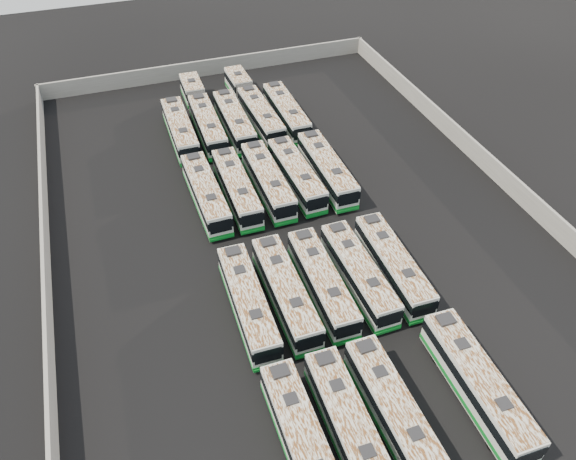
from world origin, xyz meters
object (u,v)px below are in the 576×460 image
object	(u,v)px
bus_front_far_left	(303,443)
bus_midback_far_left	(206,194)
bus_midback_right	(297,175)
bus_midfront_center	(322,283)
bus_back_right	(253,105)
bus_back_center	(234,121)
bus_midback_far_right	(327,169)
bus_midback_left	(237,188)
bus_midfront_right	(359,274)
bus_midback_center	(268,181)
bus_back_left	(202,113)
bus_front_far_right	(478,384)
bus_front_left	(350,428)
bus_back_far_right	(286,112)
bus_front_center	(394,412)
bus_back_far_left	(180,130)
bus_midfront_far_right	(393,265)
bus_midfront_far_left	(248,303)
bus_midfront_left	(286,292)

from	to	relation	value
bus_front_far_left	bus_midback_far_left	distance (m)	27.19
bus_front_far_left	bus_midback_right	size ratio (longest dim) A/B	1.00
bus_midfront_center	bus_back_right	distance (m)	30.40
bus_midfront_center	bus_back_center	world-z (taller)	bus_back_center
bus_back_center	bus_midback_far_right	bearing A→B (deg)	-62.07
bus_midback_left	bus_midback_right	size ratio (longest dim) A/B	1.00
bus_midfront_right	bus_midback_far_left	bearing A→B (deg)	121.94
bus_midback_center	bus_midback_right	size ratio (longest dim) A/B	1.02
bus_midback_center	bus_back_left	bearing A→B (deg)	101.66
bus_front_far_right	bus_midback_center	size ratio (longest dim) A/B	1.02
bus_front_far_left	bus_back_right	distance (m)	43.72
bus_midback_center	bus_back_right	xyz separation A→B (m)	(3.08, 15.47, -0.03)
bus_front_left	bus_midback_far_right	xyz separation A→B (m)	(9.56, 27.16, 0.05)
bus_midfront_right	bus_back_far_right	xyz separation A→B (m)	(3.14, 27.20, 0.04)
bus_midfront_center	bus_front_center	bearing A→B (deg)	-88.63
bus_front_far_left	bus_front_left	world-z (taller)	bus_front_left
bus_midback_center	bus_midback_right	bearing A→B (deg)	1.71
bus_midback_left	bus_back_far_left	world-z (taller)	bus_back_far_left
bus_front_center	bus_back_far_right	bearing A→B (deg)	80.35
bus_midfront_far_right	bus_midback_center	distance (m)	16.12
bus_front_left	bus_midback_right	distance (m)	28.06
bus_midfront_far_right	bus_back_far_right	bearing A→B (deg)	91.25
bus_midfront_far_right	bus_back_center	world-z (taller)	bus_back_center
bus_midback_right	bus_midback_far_right	size ratio (longest dim) A/B	0.97
bus_midback_far_right	bus_midback_center	bearing A→B (deg)	179.75
bus_midfront_far_left	bus_midback_far_right	world-z (taller)	bus_midback_far_right
bus_midback_right	bus_back_far_right	size ratio (longest dim) A/B	0.99
bus_midfront_center	bus_back_center	xyz separation A→B (m)	(-0.01, 27.13, 0.04)
bus_front_center	bus_back_far_right	world-z (taller)	bus_back_far_right
bus_midback_left	bus_back_center	xyz separation A→B (m)	(3.16, 12.47, 0.02)
bus_midfront_far_left	bus_back_right	world-z (taller)	bus_midfront_far_left
bus_front_far_left	bus_back_left	xyz separation A→B (m)	(3.22, 42.66, 0.01)
bus_back_center	bus_back_right	distance (m)	4.45
bus_midfront_center	bus_back_center	bearing A→B (deg)	90.94
bus_front_left	bus_front_far_left	bearing A→B (deg)	-179.79
bus_front_center	bus_midback_right	bearing A→B (deg)	82.93
bus_midback_far_left	bus_midback_far_right	bearing A→B (deg)	-1.32
bus_front_far_left	bus_midback_right	distance (m)	28.90
bus_midfront_far_right	bus_midback_center	size ratio (longest dim) A/B	0.98
bus_front_far_left	bus_back_left	world-z (taller)	bus_back_left
bus_front_center	bus_front_far_right	distance (m)	6.34
bus_front_far_right	bus_front_far_left	bearing A→B (deg)	-179.00
bus_back_center	bus_midfront_far_right	bearing A→B (deg)	-76.15
bus_midfront_far_right	bus_midback_far_left	bearing A→B (deg)	131.70
bus_front_center	bus_midfront_far_right	size ratio (longest dim) A/B	1.00
bus_front_left	bus_front_far_right	bearing A→B (deg)	1.27
bus_midback_far_left	bus_front_left	bearing A→B (deg)	-84.49
bus_midfront_center	bus_midfront_left	bearing A→B (deg)	-178.78
bus_midback_center	bus_midfront_left	bearing A→B (deg)	-102.36
bus_midback_far_left	bus_midback_right	xyz separation A→B (m)	(9.42, 0.11, -0.03)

